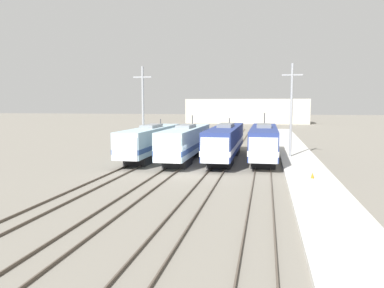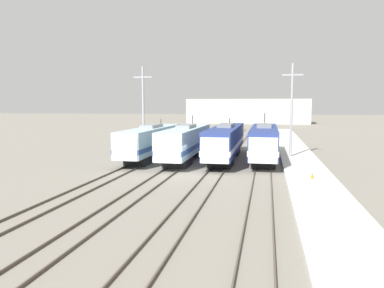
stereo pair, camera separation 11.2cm
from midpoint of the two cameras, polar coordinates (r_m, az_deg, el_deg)
ground_plane at (r=34.23m, az=-0.14°, el=-4.43°), size 400.00×400.00×0.00m
rail_pair_far_left at (r=36.00m, az=-10.14°, el=-3.88°), size 1.51×120.00×0.15m
rail_pair_center_left at (r=34.69m, az=-3.58°, el=-4.17°), size 1.51×120.00×0.15m
rail_pair_center_right at (r=33.87m, az=3.39°, el=-4.42°), size 1.51×120.00×0.15m
rail_pair_far_right at (r=33.57m, az=10.61°, el=-4.61°), size 1.51×120.00×0.15m
locomotive_far_left at (r=42.96m, az=-6.44°, el=0.42°), size 2.76×17.06×4.41m
locomotive_center_left at (r=41.09m, az=-1.13°, el=0.25°), size 2.81×16.44×4.92m
locomotive_center_right at (r=42.06m, az=5.02°, el=0.40°), size 2.82×18.56×4.54m
locomotive_far_right at (r=41.78m, az=10.80°, el=0.28°), size 2.83×16.76×5.22m
catenary_tower_left at (r=46.38m, az=-7.55°, el=5.32°), size 2.31×0.28×10.82m
catenary_tower_right at (r=44.00m, az=14.83°, el=5.14°), size 2.31×0.28×10.82m
platform at (r=33.75m, az=17.27°, el=-4.61°), size 4.00×120.00×0.29m
traffic_cone at (r=31.84m, az=17.79°, el=-4.56°), size 0.30×0.30×0.48m
depot_building at (r=126.01m, az=8.33°, el=4.98°), size 39.41×11.38×7.92m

